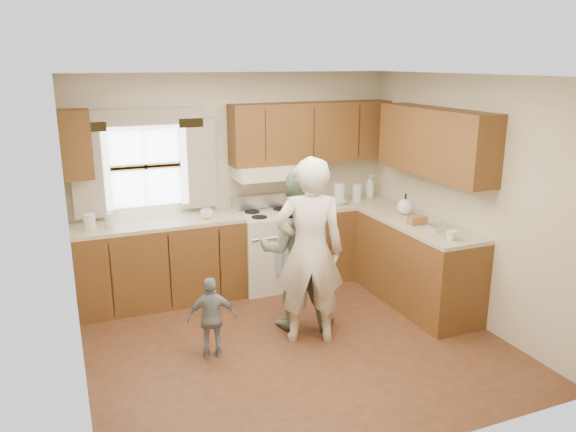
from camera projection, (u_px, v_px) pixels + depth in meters
name	position (u px, v px, depth m)	size (l,w,h in m)	color
room	(295.00, 217.00, 5.08)	(3.80, 3.80, 3.80)	#442815
kitchen_fixtures	(307.00, 223.00, 6.38)	(3.80, 2.25, 2.15)	#42260E
stove	(270.00, 248.00, 6.68)	(0.76, 0.67, 1.07)	silver
woman_left	(309.00, 252.00, 5.24)	(0.66, 0.43, 1.80)	beige
woman_right	(297.00, 250.00, 5.57)	(0.78, 0.61, 1.60)	#274936
child	(212.00, 318.00, 5.06)	(0.45, 0.19, 0.77)	gray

